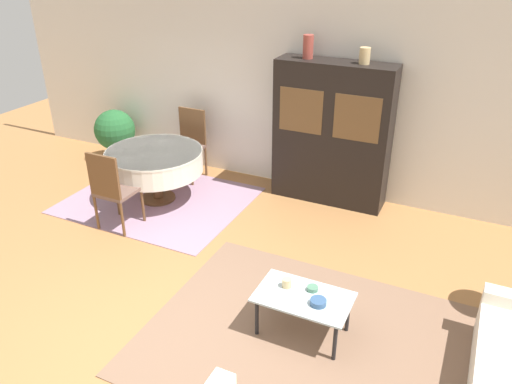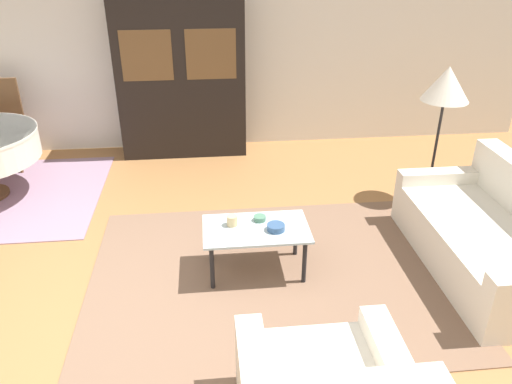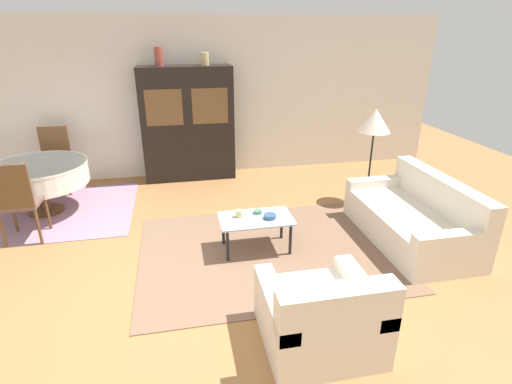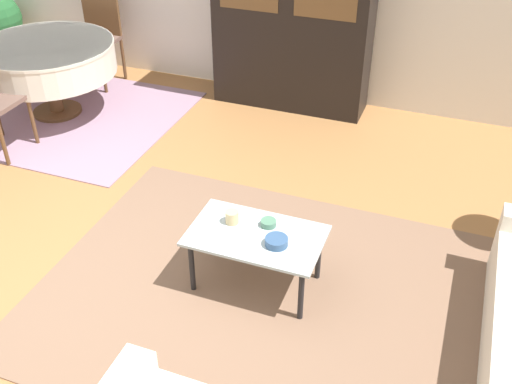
% 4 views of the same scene
% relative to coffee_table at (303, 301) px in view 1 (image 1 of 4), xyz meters
% --- Properties ---
extents(ground_plane, '(14.00, 14.00, 0.00)m').
position_rel_coffee_table_xyz_m(ground_plane, '(-1.02, -0.66, -0.38)').
color(ground_plane, '#9E6B3D').
extents(wall_back, '(10.00, 0.06, 2.70)m').
position_rel_coffee_table_xyz_m(wall_back, '(-1.02, 2.97, 0.97)').
color(wall_back, silver).
rests_on(wall_back, ground_plane).
extents(area_rug, '(2.97, 2.30, 0.01)m').
position_rel_coffee_table_xyz_m(area_rug, '(0.11, -0.08, -0.37)').
color(area_rug, brown).
rests_on(area_rug, ground_plane).
extents(dining_rug, '(2.41, 1.95, 0.01)m').
position_rel_coffee_table_xyz_m(dining_rug, '(-2.75, 1.62, -0.37)').
color(dining_rug, gray).
rests_on(dining_rug, ground_plane).
extents(coffee_table, '(0.86, 0.52, 0.41)m').
position_rel_coffee_table_xyz_m(coffee_table, '(0.00, 0.00, 0.00)').
color(coffee_table, black).
rests_on(coffee_table, area_rug).
extents(display_cabinet, '(1.54, 0.45, 1.92)m').
position_rel_coffee_table_xyz_m(display_cabinet, '(-0.63, 2.70, 0.58)').
color(display_cabinet, black).
rests_on(display_cabinet, ground_plane).
extents(dining_table, '(1.31, 1.31, 0.73)m').
position_rel_coffee_table_xyz_m(dining_table, '(-2.77, 1.64, 0.21)').
color(dining_table, brown).
rests_on(dining_table, dining_rug).
extents(dining_chair_near, '(0.44, 0.44, 1.03)m').
position_rel_coffee_table_xyz_m(dining_chair_near, '(-2.77, 0.76, 0.21)').
color(dining_chair_near, brown).
rests_on(dining_chair_near, dining_rug).
extents(dining_chair_far, '(0.44, 0.44, 1.03)m').
position_rel_coffee_table_xyz_m(dining_chair_far, '(-2.77, 2.53, 0.21)').
color(dining_chair_far, brown).
rests_on(dining_chair_far, dining_rug).
extents(cup, '(0.09, 0.09, 0.09)m').
position_rel_coffee_table_xyz_m(cup, '(-0.19, 0.06, 0.09)').
color(cup, tan).
rests_on(cup, coffee_table).
extents(bowl, '(0.14, 0.14, 0.05)m').
position_rel_coffee_table_xyz_m(bowl, '(0.15, -0.05, 0.07)').
color(bowl, '#33517A').
rests_on(bowl, coffee_table).
extents(bowl_small, '(0.10, 0.10, 0.04)m').
position_rel_coffee_table_xyz_m(bowl_small, '(0.04, 0.11, 0.07)').
color(bowl_small, '#4C7A60').
rests_on(bowl_small, coffee_table).
extents(vase_tall, '(0.13, 0.13, 0.29)m').
position_rel_coffee_table_xyz_m(vase_tall, '(-1.02, 2.70, 1.69)').
color(vase_tall, '#9E4238').
rests_on(vase_tall, display_cabinet).
extents(vase_short, '(0.13, 0.13, 0.20)m').
position_rel_coffee_table_xyz_m(vase_short, '(-0.30, 2.70, 1.64)').
color(vase_short, tan).
rests_on(vase_short, display_cabinet).
extents(potted_plant, '(0.65, 0.65, 0.86)m').
position_rel_coffee_table_xyz_m(potted_plant, '(-4.19, 2.52, 0.13)').
color(potted_plant, beige).
rests_on(potted_plant, ground_plane).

